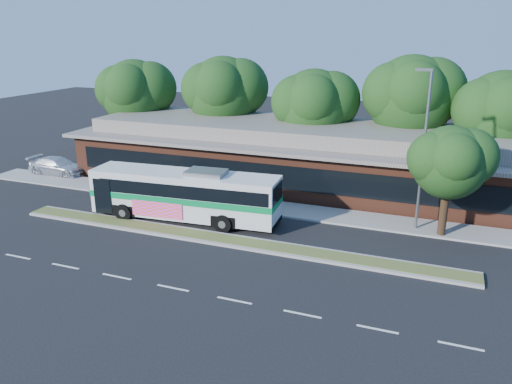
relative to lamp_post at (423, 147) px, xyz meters
The scene contains 14 objects.
ground 12.31m from the lamp_post, 147.90° to the right, with size 120.00×120.00×0.00m, color black.
median_strip 12.00m from the lamp_post, 150.55° to the right, with size 26.00×1.10×0.15m, color #465C27.
sidewalk 10.73m from the lamp_post, behind, with size 44.00×2.60×0.12m, color gray.
parking_lot 28.28m from the lamp_post, behind, with size 14.00×12.00×0.01m, color black.
plaza_building 12.17m from the lamp_post, 143.84° to the left, with size 33.20×11.20×4.45m.
lamp_post is the anchor object (origin of this frame).
tree_bg_a 25.84m from the lamp_post, 159.27° to the left, with size 6.47×5.80×8.63m.
tree_bg_b 19.10m from the lamp_post, 147.83° to the left, with size 6.69×6.00×9.00m.
tree_bg_c 12.27m from the lamp_post, 131.77° to the left, with size 6.24×5.60×8.26m.
tree_bg_d 10.32m from the lamp_post, 96.28° to the left, with size 6.91×6.20×9.37m.
tree_bg_e 10.38m from the lamp_post, 62.02° to the left, with size 6.47×5.80×8.50m.
transit_bus 13.82m from the lamp_post, 165.74° to the right, with size 11.64×3.32×3.23m.
sedan 27.73m from the lamp_post, behind, with size 1.96×4.82×1.40m, color silver.
sidewalk_tree 1.85m from the lamp_post, 11.91° to the right, with size 4.42×3.96×6.24m.
Camera 1 is at (10.59, -22.20, 11.00)m, focal length 35.00 mm.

